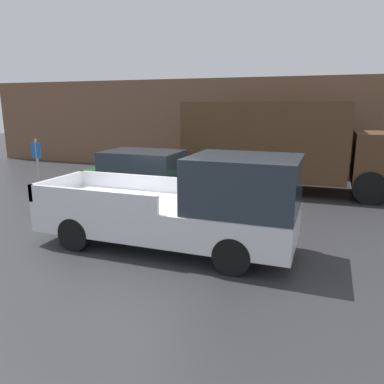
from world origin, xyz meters
The scene contains 7 objects.
ground_plane centered at (0.00, 0.00, 0.00)m, with size 60.00×60.00×0.00m, color #2D2D30.
building_wall centered at (0.00, 10.08, 2.15)m, with size 28.00×0.15×4.30m.
pickup_truck centered at (1.27, 0.20, 0.98)m, with size 5.69×1.96×2.13m.
car centered at (-1.49, 3.29, 0.87)m, with size 4.29×1.94×1.72m.
delivery_truck centered at (2.37, 6.87, 1.75)m, with size 7.60×2.36×3.22m.
parking_sign centered at (-3.36, 0.93, 1.26)m, with size 0.30×0.07×2.23m.
newspaper_box centered at (-2.49, 9.75, 0.55)m, with size 0.45×0.40×1.11m.
Camera 1 is at (4.02, -7.05, 3.13)m, focal length 35.00 mm.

